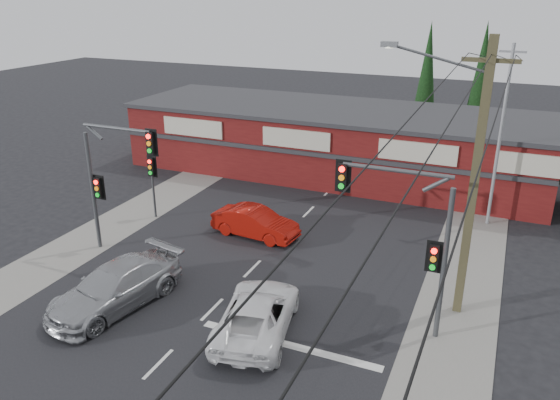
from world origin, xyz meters
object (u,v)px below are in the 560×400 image
at_px(silver_suv, 115,287).
at_px(red_sedan, 255,223).
at_px(white_suv, 257,313).
at_px(shop_building, 333,140).
at_px(utility_pole, 471,174).

height_order(silver_suv, red_sedan, silver_suv).
distance_m(white_suv, silver_suv, 5.67).
xyz_separation_m(shop_building, utility_pole, (9.36, -14.00, 3.26)).
height_order(red_sedan, shop_building, shop_building).
bearing_deg(red_sedan, silver_suv, 170.47).
height_order(white_suv, shop_building, shop_building).
bearing_deg(utility_pole, shop_building, 123.76).
height_order(red_sedan, utility_pole, utility_pole).
height_order(white_suv, silver_suv, silver_suv).
bearing_deg(white_suv, utility_pole, -157.88).
bearing_deg(silver_suv, utility_pole, 33.57).
bearing_deg(white_suv, silver_suv, -5.16).
relative_size(silver_suv, shop_building, 0.20).
distance_m(white_suv, shop_building, 18.45).
relative_size(shop_building, utility_pole, 2.73).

